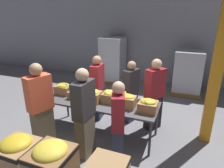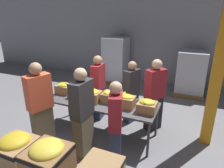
{
  "view_description": "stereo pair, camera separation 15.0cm",
  "coord_description": "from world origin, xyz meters",
  "px_view_note": "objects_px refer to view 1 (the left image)",
  "views": [
    {
      "loc": [
        1.65,
        -3.58,
        2.63
      ],
      "look_at": [
        0.13,
        0.3,
        1.12
      ],
      "focal_mm": 32.0,
      "sensor_mm": 36.0,
      "label": 1
    },
    {
      "loc": [
        1.79,
        -3.52,
        2.63
      ],
      "look_at": [
        0.13,
        0.3,
        1.12
      ],
      "focal_mm": 32.0,
      "sensor_mm": 36.0,
      "label": 2
    }
  ],
  "objects_px": {
    "banana_box_3": "(111,96)",
    "volunteer_0": "(98,88)",
    "banana_box_5": "(148,105)",
    "volunteer_5": "(118,125)",
    "banana_box_2": "(93,95)",
    "support_pillar": "(221,48)",
    "banana_box_0": "(63,88)",
    "sorting_table": "(102,104)",
    "volunteer_3": "(84,115)",
    "volunteer_4": "(154,95)",
    "donation_bin_0": "(19,156)",
    "pallet_stack_0": "(113,61)",
    "banana_box_1": "(77,94)",
    "banana_box_4": "(127,100)",
    "volunteer_2": "(131,92)",
    "pallet_stack_1": "(188,73)",
    "donation_bin_1": "(52,166)",
    "volunteer_1": "(41,108)"
  },
  "relations": [
    {
      "from": "volunteer_5",
      "to": "support_pillar",
      "type": "xyz_separation_m",
      "value": [
        1.52,
        1.37,
        1.21
      ]
    },
    {
      "from": "volunteer_2",
      "to": "volunteer_5",
      "type": "height_order",
      "value": "volunteer_5"
    },
    {
      "from": "volunteer_1",
      "to": "volunteer_4",
      "type": "relative_size",
      "value": 1.05
    },
    {
      "from": "volunteer_1",
      "to": "donation_bin_1",
      "type": "xyz_separation_m",
      "value": [
        0.83,
        -0.82,
        -0.44
      ]
    },
    {
      "from": "pallet_stack_0",
      "to": "pallet_stack_1",
      "type": "height_order",
      "value": "pallet_stack_0"
    },
    {
      "from": "banana_box_3",
      "to": "volunteer_0",
      "type": "relative_size",
      "value": 0.23
    },
    {
      "from": "pallet_stack_1",
      "to": "pallet_stack_0",
      "type": "bearing_deg",
      "value": 176.15
    },
    {
      "from": "banana_box_4",
      "to": "volunteer_1",
      "type": "relative_size",
      "value": 0.2
    },
    {
      "from": "volunteer_5",
      "to": "donation_bin_1",
      "type": "xyz_separation_m",
      "value": [
        -0.74,
        -0.89,
        -0.36
      ]
    },
    {
      "from": "banana_box_3",
      "to": "volunteer_4",
      "type": "bearing_deg",
      "value": 36.4
    },
    {
      "from": "banana_box_3",
      "to": "volunteer_2",
      "type": "height_order",
      "value": "volunteer_2"
    },
    {
      "from": "banana_box_0",
      "to": "pallet_stack_0",
      "type": "height_order",
      "value": "pallet_stack_0"
    },
    {
      "from": "banana_box_2",
      "to": "volunteer_4",
      "type": "bearing_deg",
      "value": 31.2
    },
    {
      "from": "banana_box_4",
      "to": "volunteer_4",
      "type": "xyz_separation_m",
      "value": [
        0.44,
        0.71,
        -0.11
      ]
    },
    {
      "from": "pallet_stack_1",
      "to": "volunteer_1",
      "type": "bearing_deg",
      "value": -122.29
    },
    {
      "from": "banana_box_4",
      "to": "volunteer_2",
      "type": "height_order",
      "value": "volunteer_2"
    },
    {
      "from": "sorting_table",
      "to": "support_pillar",
      "type": "relative_size",
      "value": 0.61
    },
    {
      "from": "sorting_table",
      "to": "pallet_stack_0",
      "type": "relative_size",
      "value": 1.4
    },
    {
      "from": "volunteer_0",
      "to": "banana_box_0",
      "type": "bearing_deg",
      "value": -52.29
    },
    {
      "from": "volunteer_4",
      "to": "donation_bin_0",
      "type": "relative_size",
      "value": 2.22
    },
    {
      "from": "volunteer_5",
      "to": "pallet_stack_0",
      "type": "height_order",
      "value": "pallet_stack_0"
    },
    {
      "from": "volunteer_2",
      "to": "support_pillar",
      "type": "bearing_deg",
      "value": 104.21
    },
    {
      "from": "sorting_table",
      "to": "banana_box_1",
      "type": "distance_m",
      "value": 0.6
    },
    {
      "from": "sorting_table",
      "to": "banana_box_1",
      "type": "relative_size",
      "value": 6.82
    },
    {
      "from": "volunteer_3",
      "to": "donation_bin_1",
      "type": "height_order",
      "value": "volunteer_3"
    },
    {
      "from": "banana_box_1",
      "to": "sorting_table",
      "type": "bearing_deg",
      "value": 3.06
    },
    {
      "from": "sorting_table",
      "to": "banana_box_5",
      "type": "relative_size",
      "value": 6.82
    },
    {
      "from": "banana_box_3",
      "to": "donation_bin_1",
      "type": "xyz_separation_m",
      "value": [
        -0.28,
        -1.72,
        -0.5
      ]
    },
    {
      "from": "banana_box_2",
      "to": "volunteer_5",
      "type": "relative_size",
      "value": 0.22
    },
    {
      "from": "volunteer_4",
      "to": "pallet_stack_0",
      "type": "height_order",
      "value": "pallet_stack_0"
    },
    {
      "from": "volunteer_5",
      "to": "banana_box_0",
      "type": "bearing_deg",
      "value": 44.4
    },
    {
      "from": "banana_box_5",
      "to": "support_pillar",
      "type": "distance_m",
      "value": 1.72
    },
    {
      "from": "banana_box_2",
      "to": "volunteer_0",
      "type": "relative_size",
      "value": 0.22
    },
    {
      "from": "banana_box_0",
      "to": "volunteer_3",
      "type": "relative_size",
      "value": 0.21
    },
    {
      "from": "banana_box_1",
      "to": "support_pillar",
      "type": "height_order",
      "value": "support_pillar"
    },
    {
      "from": "sorting_table",
      "to": "pallet_stack_1",
      "type": "distance_m",
      "value": 3.66
    },
    {
      "from": "volunteer_0",
      "to": "volunteer_5",
      "type": "height_order",
      "value": "volunteer_0"
    },
    {
      "from": "banana_box_0",
      "to": "sorting_table",
      "type": "bearing_deg",
      "value": -4.03
    },
    {
      "from": "volunteer_5",
      "to": "donation_bin_0",
      "type": "xyz_separation_m",
      "value": [
        -1.4,
        -0.89,
        -0.39
      ]
    },
    {
      "from": "banana_box_5",
      "to": "volunteer_5",
      "type": "xyz_separation_m",
      "value": [
        -0.37,
        -0.69,
        -0.14
      ]
    },
    {
      "from": "banana_box_3",
      "to": "banana_box_4",
      "type": "distance_m",
      "value": 0.4
    },
    {
      "from": "volunteer_5",
      "to": "volunteer_4",
      "type": "bearing_deg",
      "value": -33.22
    },
    {
      "from": "donation_bin_0",
      "to": "volunteer_3",
      "type": "bearing_deg",
      "value": 50.11
    },
    {
      "from": "donation_bin_1",
      "to": "volunteer_5",
      "type": "bearing_deg",
      "value": 50.37
    },
    {
      "from": "banana_box_3",
      "to": "donation_bin_0",
      "type": "xyz_separation_m",
      "value": [
        -0.95,
        -1.72,
        -0.53
      ]
    },
    {
      "from": "sorting_table",
      "to": "volunteer_1",
      "type": "bearing_deg",
      "value": -137.46
    },
    {
      "from": "donation_bin_1",
      "to": "volunteer_4",
      "type": "bearing_deg",
      "value": 64.63
    },
    {
      "from": "banana_box_4",
      "to": "volunteer_0",
      "type": "relative_size",
      "value": 0.22
    },
    {
      "from": "banana_box_2",
      "to": "support_pillar",
      "type": "bearing_deg",
      "value": 15.76
    },
    {
      "from": "volunteer_0",
      "to": "volunteer_1",
      "type": "relative_size",
      "value": 0.94
    }
  ]
}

